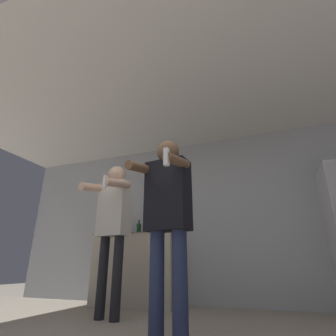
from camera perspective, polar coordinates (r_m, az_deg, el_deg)
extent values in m
cube|color=#B2B7BC|center=(4.27, 8.42, -10.46)|extent=(7.00, 0.06, 2.55)
cube|color=silver|center=(3.45, 1.80, 15.54)|extent=(7.00, 3.39, 0.05)
cube|color=#BCB29E|center=(4.22, -6.55, -21.05)|extent=(1.25, 0.62, 1.00)
cube|color=#676256|center=(4.24, -6.27, -14.26)|extent=(1.28, 0.65, 0.01)
cylinder|color=black|center=(4.22, -4.93, -12.64)|extent=(0.08, 0.08, 0.23)
cylinder|color=black|center=(4.24, -4.86, -10.49)|extent=(0.04, 0.04, 0.09)
sphere|color=maroon|center=(4.25, -4.84, -9.88)|extent=(0.04, 0.04, 0.04)
cylinder|color=#194723|center=(4.26, -6.39, -13.12)|extent=(0.07, 0.07, 0.17)
cylinder|color=#194723|center=(4.28, -6.33, -11.56)|extent=(0.03, 0.03, 0.07)
sphere|color=#B29933|center=(4.29, -6.31, -11.10)|extent=(0.03, 0.03, 0.03)
cylinder|color=black|center=(4.47, -11.23, -12.72)|extent=(0.09, 0.09, 0.24)
cylinder|color=black|center=(4.49, -11.09, -10.76)|extent=(0.04, 0.04, 0.07)
sphere|color=silver|center=(4.50, -11.06, -10.31)|extent=(0.04, 0.04, 0.04)
cylinder|color=navy|center=(2.27, -2.50, -23.99)|extent=(0.12, 0.12, 0.82)
cylinder|color=navy|center=(2.18, 2.61, -24.14)|extent=(0.12, 0.12, 0.82)
cube|color=black|center=(2.29, 0.00, -5.94)|extent=(0.40, 0.25, 0.61)
sphere|color=brown|center=(2.43, 0.00, 3.50)|extent=(0.21, 0.21, 0.21)
cylinder|color=brown|center=(2.30, -5.99, 0.00)|extent=(0.13, 0.38, 0.14)
cylinder|color=brown|center=(2.13, 1.94, 1.56)|extent=(0.13, 0.38, 0.14)
cube|color=white|center=(1.97, -0.33, 2.43)|extent=(0.04, 0.04, 0.14)
cylinder|color=black|center=(3.30, -14.08, -21.87)|extent=(0.11, 0.11, 0.87)
cylinder|color=black|center=(3.16, -11.04, -22.17)|extent=(0.11, 0.11, 0.87)
cube|color=beige|center=(3.29, -11.57, -8.67)|extent=(0.41, 0.25, 0.65)
sphere|color=beige|center=(3.41, -11.05, -1.47)|extent=(0.22, 0.22, 0.22)
cylinder|color=beige|center=(3.33, -15.87, -4.12)|extent=(0.15, 0.42, 0.16)
cylinder|color=beige|center=(3.09, -11.02, -3.30)|extent=(0.15, 0.42, 0.16)
cube|color=white|center=(2.94, -13.51, -2.92)|extent=(0.04, 0.04, 0.14)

